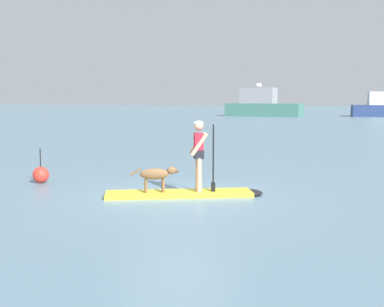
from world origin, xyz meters
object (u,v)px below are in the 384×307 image
Objects in this scene: paddleboard at (189,194)px; marker_buoy at (41,175)px; moored_boat_far_starboard at (262,106)px; person_paddler at (199,151)px; dog at (157,175)px.

paddleboard is 4.43m from marker_buoy.
marker_buoy reaches higher than paddleboard.
moored_boat_far_starboard reaches higher than paddleboard.
person_paddler is at bearing -81.75° from moored_boat_far_starboard.
moored_boat_far_starboard reaches higher than marker_buoy.
person_paddler is 4.72m from marker_buoy.
person_paddler is 1.55× the size of dog.
moored_boat_far_starboard is 11.67× the size of marker_buoy.
paddleboard is at bearing 23.64° from dog.
dog reaches higher than paddleboard.
marker_buoy reaches higher than dog.
paddleboard is 58.84m from moored_boat_far_starboard.
marker_buoy is at bearing -86.23° from moored_boat_far_starboard.
marker_buoy is (3.81, -57.75, -1.27)m from moored_boat_far_starboard.
moored_boat_far_starboard is 57.89m from marker_buoy.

